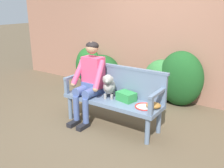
{
  "coord_description": "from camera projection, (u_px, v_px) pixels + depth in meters",
  "views": [
    {
      "loc": [
        2.07,
        -3.07,
        1.91
      ],
      "look_at": [
        0.0,
        0.0,
        0.71
      ],
      "focal_mm": 39.98,
      "sensor_mm": 36.0,
      "label": 1
    }
  ],
  "objects": [
    {
      "name": "hedge_bush_mid_left",
      "position": [
        162.0,
        80.0,
        5.02
      ],
      "size": [
        0.79,
        0.55,
        0.86
      ],
      "primitive_type": "ellipsoid",
      "color": "#337538",
      "rests_on": "ground"
    },
    {
      "name": "tennis_racket",
      "position": [
        146.0,
        106.0,
        3.67
      ],
      "size": [
        0.32,
        0.57,
        0.03
      ],
      "color": "red",
      "rests_on": "garden_bench"
    },
    {
      "name": "hedge_bush_far_right",
      "position": [
        89.0,
        66.0,
        6.04
      ],
      "size": [
        0.71,
        0.49,
        0.91
      ],
      "primitive_type": "ellipsoid",
      "color": "#1E5B23",
      "rests_on": "ground"
    },
    {
      "name": "person_seated",
      "position": [
        90.0,
        79.0,
        4.09
      ],
      "size": [
        0.56,
        0.66,
        1.33
      ],
      "color": "black",
      "rests_on": "ground"
    },
    {
      "name": "brick_garden_fence",
      "position": [
        161.0,
        35.0,
        5.15
      ],
      "size": [
        8.0,
        0.3,
        2.56
      ],
      "primitive_type": "cube",
      "color": "#936651",
      "rests_on": "ground"
    },
    {
      "name": "ground_plane",
      "position": [
        112.0,
        125.0,
        4.11
      ],
      "size": [
        40.0,
        40.0,
        0.0
      ],
      "primitive_type": "plane",
      "color": "brown"
    },
    {
      "name": "bench_armrest_left_end",
      "position": [
        72.0,
        80.0,
        4.24
      ],
      "size": [
        0.06,
        0.51,
        0.28
      ],
      "color": "slate",
      "rests_on": "garden_bench"
    },
    {
      "name": "baseball_glove",
      "position": [
        153.0,
        105.0,
        3.6
      ],
      "size": [
        0.27,
        0.25,
        0.09
      ],
      "primitive_type": "ellipsoid",
      "rotation": [
        0.0,
        0.0,
        0.44
      ],
      "color": "#9E6B2D",
      "rests_on": "garden_bench"
    },
    {
      "name": "garden_bench",
      "position": [
        112.0,
        103.0,
        3.98
      ],
      "size": [
        1.62,
        0.51,
        0.46
      ],
      "color": "slate",
      "rests_on": "ground"
    },
    {
      "name": "bench_armrest_right_end",
      "position": [
        155.0,
        99.0,
        3.42
      ],
      "size": [
        0.06,
        0.51,
        0.28
      ],
      "color": "slate",
      "rests_on": "garden_bench"
    },
    {
      "name": "sports_bag",
      "position": [
        126.0,
        96.0,
        3.88
      ],
      "size": [
        0.32,
        0.26,
        0.14
      ],
      "primitive_type": "cube",
      "rotation": [
        0.0,
        0.0,
        -0.23
      ],
      "color": "#2D8E42",
      "rests_on": "garden_bench"
    },
    {
      "name": "hedge_bush_far_left",
      "position": [
        101.0,
        72.0,
        5.82
      ],
      "size": [
        0.89,
        0.87,
        0.79
      ],
      "primitive_type": "ellipsoid",
      "color": "#194C1E",
      "rests_on": "ground"
    },
    {
      "name": "hedge_bush_mid_right",
      "position": [
        181.0,
        79.0,
        4.77
      ],
      "size": [
        0.87,
        0.6,
        1.07
      ],
      "primitive_type": "ellipsoid",
      "color": "#194C1E",
      "rests_on": "ground"
    },
    {
      "name": "bench_backrest",
      "position": [
        120.0,
        80.0,
        4.06
      ],
      "size": [
        1.66,
        0.06,
        0.5
      ],
      "color": "slate",
      "rests_on": "garden_bench"
    },
    {
      "name": "dog_on_bench",
      "position": [
        109.0,
        86.0,
        3.95
      ],
      "size": [
        0.3,
        0.41,
        0.42
      ],
      "color": "gray",
      "rests_on": "garden_bench"
    }
  ]
}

